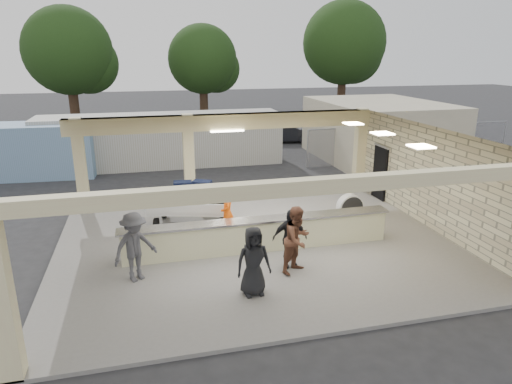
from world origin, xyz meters
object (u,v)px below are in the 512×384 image
object	(u,v)px
luggage_cart	(189,201)
passenger_a	(297,240)
drum_fan	(350,208)
passenger_c	(135,247)
baggage_counter	(260,234)
car_white_b	(413,134)
baggage_handler	(228,213)
car_white_a	(360,139)
container_white	(162,140)
passenger_b	(290,238)
car_dark	(286,132)
passenger_d	(253,261)

from	to	relation	value
luggage_cart	passenger_a	bearing A→B (deg)	-43.99
drum_fan	passenger_c	xyz separation A→B (m)	(-7.18, -2.49, 0.38)
baggage_counter	car_white_b	bearing A→B (deg)	44.51
baggage_handler	passenger_a	bearing A→B (deg)	35.36
baggage_handler	car_white_a	size ratio (longest dim) A/B	0.37
passenger_c	container_white	world-z (taller)	container_white
baggage_handler	passenger_b	size ratio (longest dim) A/B	1.05
baggage_counter	luggage_cart	world-z (taller)	luggage_cart
car_white_a	car_dark	distance (m)	5.02
passenger_a	passenger_c	xyz separation A→B (m)	(-4.21, 0.55, 0.00)
car_dark	container_white	xyz separation A→B (m)	(-8.24, -4.50, 0.70)
baggage_counter	passenger_d	xyz separation A→B (m)	(-0.80, -2.49, 0.39)
passenger_a	passenger_b	xyz separation A→B (m)	(-0.10, 0.34, -0.09)
drum_fan	passenger_a	world-z (taller)	passenger_a
drum_fan	passenger_a	bearing A→B (deg)	-138.24
car_white_a	passenger_b	bearing A→B (deg)	150.03
luggage_cart	passenger_b	size ratio (longest dim) A/B	1.79
baggage_counter	passenger_a	world-z (taller)	passenger_a
car_white_a	car_dark	xyz separation A→B (m)	(-3.66, 3.43, -0.02)
baggage_counter	baggage_handler	distance (m)	1.33
baggage_handler	baggage_counter	bearing A→B (deg)	44.75
passenger_b	car_white_a	size ratio (longest dim) A/B	0.35
drum_fan	baggage_handler	xyz separation A→B (m)	(-4.38, -0.42, 0.32)
luggage_cart	passenger_b	world-z (taller)	passenger_b
passenger_a	car_dark	bearing A→B (deg)	39.98
drum_fan	passenger_d	bearing A→B (deg)	-142.13
drum_fan	car_white_a	distance (m)	13.12
passenger_a	passenger_b	size ratio (longest dim) A/B	1.11
baggage_counter	luggage_cart	distance (m)	3.23
car_dark	passenger_c	bearing A→B (deg)	162.63
car_white_a	car_white_b	world-z (taller)	car_white_b
passenger_a	car_white_b	bearing A→B (deg)	15.78
luggage_cart	container_white	bearing A→B (deg)	108.69
baggage_counter	passenger_a	distance (m)	1.78
luggage_cart	baggage_handler	xyz separation A→B (m)	(1.03, -1.65, 0.04)
passenger_a	passenger_b	bearing A→B (deg)	72.88
baggage_counter	car_white_b	xyz separation A→B (m)	(13.56, 13.33, 0.19)
luggage_cart	drum_fan	size ratio (longest dim) A/B	2.89
passenger_d	car_white_b	distance (m)	21.37
baggage_counter	car_dark	size ratio (longest dim) A/B	2.09
car_dark	baggage_counter	bearing A→B (deg)	171.25
passenger_a	passenger_c	bearing A→B (deg)	139.17
car_white_a	baggage_handler	bearing A→B (deg)	141.66
passenger_a	container_white	world-z (taller)	container_white
car_white_a	car_white_b	distance (m)	3.87
passenger_b	car_dark	distance (m)	18.58
luggage_cart	car_white_a	distance (m)	15.51
drum_fan	baggage_handler	distance (m)	4.41
baggage_counter	passenger_b	size ratio (longest dim) A/B	4.94
car_white_a	container_white	distance (m)	11.97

